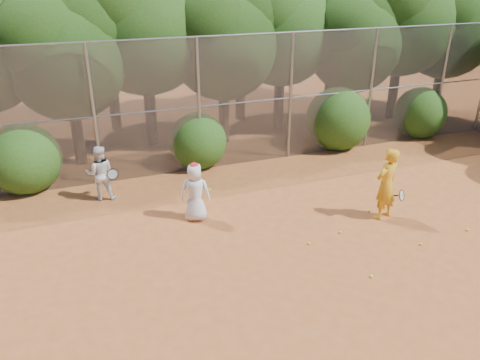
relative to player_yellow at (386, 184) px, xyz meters
name	(u,v)px	position (x,y,z in m)	size (l,w,h in m)	color
ground	(325,266)	(-2.41, -1.39, -0.92)	(80.00, 80.00, 0.00)	#964D21
fence_back	(227,102)	(-2.53, 4.61, 1.13)	(20.05, 0.09, 4.03)	gray
tree_2	(66,49)	(-6.86, 6.45, 2.66)	(3.99, 3.47, 5.47)	black
tree_3	(144,14)	(-4.35, 7.45, 3.47)	(4.89, 4.26, 6.70)	black
tree_4	(224,33)	(-1.86, 6.85, 2.83)	(4.19, 3.64, 5.73)	black
tree_5	(283,19)	(0.65, 7.65, 3.12)	(4.51, 3.92, 6.17)	black
tree_6	(356,36)	(3.14, 6.65, 2.54)	(3.86, 3.36, 5.29)	black
tree_7	(405,9)	(5.65, 7.25, 3.36)	(4.77, 4.14, 6.53)	black
tree_8	(450,21)	(7.64, 6.95, 2.89)	(4.25, 3.70, 5.82)	black
tree_10	(105,3)	(-5.35, 9.66, 3.70)	(5.15, 4.48, 7.06)	black
tree_11	(241,13)	(-0.35, 9.25, 3.24)	(4.64, 4.03, 6.35)	black
tree_12	(336,0)	(4.15, 9.86, 3.59)	(5.02, 4.37, 6.88)	black
bush_0	(23,156)	(-8.41, 4.91, 0.08)	(2.00, 2.00, 2.00)	#1E4411
bush_1	(198,138)	(-3.41, 4.91, -0.02)	(1.80, 1.80, 1.80)	#1E4411
bush_2	(338,116)	(1.59, 4.91, 0.18)	(2.20, 2.20, 2.20)	#1E4411
bush_3	(420,111)	(5.09, 4.91, 0.03)	(1.90, 1.90, 1.90)	#1E4411
player_yellow	(386,184)	(0.00, 0.00, 0.00)	(0.90, 0.64, 1.85)	gold
player_teen	(195,192)	(-4.42, 1.55, -0.17)	(0.86, 0.72, 1.52)	white
player_white	(100,173)	(-6.50, 3.54, -0.17)	(0.89, 0.79, 1.52)	silver
ball_0	(340,232)	(-1.41, -0.34, -0.89)	(0.07, 0.07, 0.07)	#BFEB2A
ball_1	(369,211)	(-0.14, 0.33, -0.89)	(0.07, 0.07, 0.07)	#BFEB2A
ball_2	(371,276)	(-1.73, -2.06, -0.89)	(0.07, 0.07, 0.07)	#BFEB2A
ball_3	(468,230)	(1.52, -1.29, -0.89)	(0.07, 0.07, 0.07)	#BFEB2A
ball_4	(309,243)	(-2.33, -0.51, -0.89)	(0.07, 0.07, 0.07)	#BFEB2A
ball_5	(384,179)	(1.45, 1.92, -0.89)	(0.07, 0.07, 0.07)	#BFEB2A
ball_6	(421,244)	(0.04, -1.41, -0.89)	(0.07, 0.07, 0.07)	#BFEB2A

